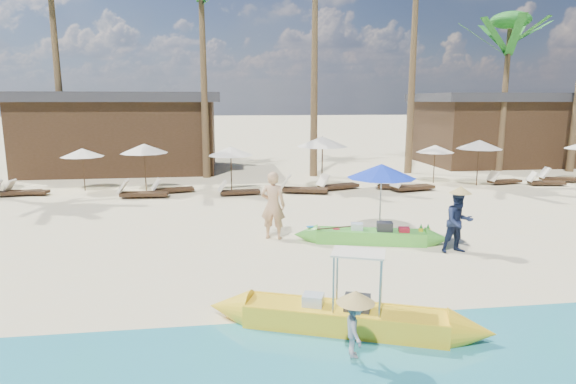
{
  "coord_description": "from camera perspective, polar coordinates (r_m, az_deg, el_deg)",
  "views": [
    {
      "loc": [
        -2.54,
        -10.42,
        3.86
      ],
      "look_at": [
        -0.84,
        2.0,
        1.48
      ],
      "focal_mm": 30.0,
      "sensor_mm": 36.0,
      "label": 1
    }
  ],
  "objects": [
    {
      "name": "ground",
      "position": [
        11.39,
        5.61,
        -9.1
      ],
      "size": [
        240.0,
        240.0,
        0.0
      ],
      "primitive_type": "plane",
      "color": "beige",
      "rests_on": "ground"
    },
    {
      "name": "green_canoe",
      "position": [
        13.48,
        9.76,
        -5.15
      ],
      "size": [
        4.67,
        1.47,
        0.6
      ],
      "rotation": [
        0.0,
        0.0,
        -0.25
      ],
      "color": "#51BA38",
      "rests_on": "ground"
    },
    {
      "name": "yellow_canoe",
      "position": [
        8.51,
        6.65,
        -14.57
      ],
      "size": [
        5.21,
        2.27,
        1.41
      ],
      "rotation": [
        0.0,
        0.0,
        -0.36
      ],
      "color": "yellow",
      "rests_on": "ground"
    },
    {
      "name": "tourist",
      "position": [
        13.55,
        -1.8,
        -1.58
      ],
      "size": [
        0.82,
        0.66,
        1.93
      ],
      "primitive_type": "imported",
      "rotation": [
        0.0,
        0.0,
        2.82
      ],
      "color": "tan",
      "rests_on": "ground"
    },
    {
      "name": "vendor_green",
      "position": [
        13.08,
        19.55,
        -3.37
      ],
      "size": [
        0.82,
        0.66,
        1.62
      ],
      "primitive_type": "imported",
      "rotation": [
        0.0,
        0.0,
        0.07
      ],
      "color": "#16203E",
      "rests_on": "ground"
    },
    {
      "name": "vendor_yellow",
      "position": [
        7.3,
        7.93,
        -15.64
      ],
      "size": [
        0.38,
        0.6,
        0.89
      ],
      "primitive_type": "imported",
      "rotation": [
        0.0,
        0.0,
        1.49
      ],
      "color": "gray",
      "rests_on": "ground"
    },
    {
      "name": "blue_umbrella",
      "position": [
        13.88,
        11.03,
        2.47
      ],
      "size": [
        1.96,
        1.96,
        2.11
      ],
      "color": "#99999E",
      "rests_on": "ground"
    },
    {
      "name": "resort_parasol_3",
      "position": [
        22.53,
        -23.21,
        4.31
      ],
      "size": [
        1.8,
        1.8,
        1.85
      ],
      "color": "#352215",
      "rests_on": "ground"
    },
    {
      "name": "lounger_3_left",
      "position": [
        22.71,
        -29.65,
        0.07
      ],
      "size": [
        1.85,
        0.85,
        0.61
      ],
      "rotation": [
        0.0,
        0.0,
        0.17
      ],
      "color": "#352215",
      "rests_on": "ground"
    },
    {
      "name": "lounger_3_right",
      "position": [
        22.7,
        -28.75,
        0.13
      ],
      "size": [
        1.76,
        0.73,
        0.58
      ],
      "rotation": [
        0.0,
        0.0,
        -0.12
      ],
      "color": "#352215",
      "rests_on": "ground"
    },
    {
      "name": "resort_parasol_4",
      "position": [
        21.42,
        -16.7,
        4.96
      ],
      "size": [
        2.01,
        2.01,
        2.07
      ],
      "color": "#352215",
      "rests_on": "ground"
    },
    {
      "name": "lounger_4_left",
      "position": [
        20.28,
        -17.05,
        -0.05
      ],
      "size": [
        2.0,
        0.7,
        0.67
      ],
      "rotation": [
        0.0,
        0.0,
        -0.05
      ],
      "color": "#352215",
      "rests_on": "ground"
    },
    {
      "name": "lounger_4_right",
      "position": [
        20.98,
        -13.72,
        0.4
      ],
      "size": [
        1.81,
        0.96,
        0.59
      ],
      "rotation": [
        0.0,
        0.0,
        0.26
      ],
      "color": "#352215",
      "rests_on": "ground"
    },
    {
      "name": "resort_parasol_5",
      "position": [
        20.41,
        -6.8,
        4.84
      ],
      "size": [
        1.92,
        1.92,
        1.98
      ],
      "color": "#352215",
      "rests_on": "ground"
    },
    {
      "name": "lounger_5_left",
      "position": [
        20.02,
        -6.07,
        0.15
      ],
      "size": [
        1.76,
        0.7,
        0.58
      ],
      "rotation": [
        0.0,
        0.0,
        0.1
      ],
      "color": "#352215",
      "rests_on": "ground"
    },
    {
      "name": "resort_parasol_6",
      "position": [
        21.18,
        4.11,
        5.99
      ],
      "size": [
        2.27,
        2.27,
        2.34
      ],
      "color": "#352215",
      "rests_on": "ground"
    },
    {
      "name": "lounger_6_left",
      "position": [
        20.34,
        1.64,
        0.47
      ],
      "size": [
        2.09,
        1.16,
        0.68
      ],
      "rotation": [
        0.0,
        0.0,
        -0.29
      ],
      "color": "#352215",
      "rests_on": "ground"
    },
    {
      "name": "lounger_6_right",
      "position": [
        21.23,
        5.69,
        0.83
      ],
      "size": [
        2.0,
        1.17,
        0.65
      ],
      "rotation": [
        0.0,
        0.0,
        0.33
      ],
      "color": "#352215",
      "rests_on": "ground"
    },
    {
      "name": "resort_parasol_7",
      "position": [
        23.78,
        17.04,
        4.93
      ],
      "size": [
        1.76,
        1.76,
        1.82
      ],
      "color": "#352215",
      "rests_on": "ground"
    },
    {
      "name": "lounger_7_left",
      "position": [
        21.72,
        12.4,
        0.8
      ],
      "size": [
        1.83,
        1.01,
        0.6
      ],
      "rotation": [
        0.0,
        0.0,
        -0.28
      ],
      "color": "#352215",
      "rests_on": "ground"
    },
    {
      "name": "lounger_7_right",
      "position": [
        21.49,
        14.32,
        0.68
      ],
      "size": [
        2.05,
        1.04,
        0.67
      ],
      "rotation": [
        0.0,
        0.0,
        0.24
      ],
      "color": "#352215",
      "rests_on": "ground"
    },
    {
      "name": "resort_parasol_8",
      "position": [
        23.69,
        21.73,
        5.25
      ],
      "size": [
        2.04,
        2.04,
        2.11
      ],
      "color": "#352215",
      "rests_on": "ground"
    },
    {
      "name": "lounger_8_left",
      "position": [
        24.71,
        24.08,
        1.28
      ],
      "size": [
        1.75,
        0.82,
        0.57
      ],
      "rotation": [
        0.0,
        0.0,
        0.19
      ],
      "color": "#352215",
      "rests_on": "ground"
    },
    {
      "name": "lounger_9_left",
      "position": [
        25.18,
        28.07,
        1.1
      ],
      "size": [
        1.72,
        0.79,
        0.56
      ],
      "rotation": [
        0.0,
        0.0,
        -0.17
      ],
      "color": "#352215",
      "rests_on": "ground"
    },
    {
      "name": "lounger_9_right",
      "position": [
        26.53,
        29.31,
        1.47
      ],
      "size": [
        1.93,
        0.92,
        0.63
      ],
      "rotation": [
        0.0,
        0.0,
        -0.19
      ],
      "color": "#352215",
      "rests_on": "ground"
    },
    {
      "name": "palm_3",
      "position": [
        25.15,
        -10.24,
        21.41
      ],
      "size": [
        2.08,
        2.08,
        10.52
      ],
      "color": "brown",
      "rests_on": "ground"
    },
    {
      "name": "palm_6",
      "position": [
        29.47,
        24.73,
        16.03
      ],
      "size": [
        2.08,
        2.08,
        8.51
      ],
      "color": "brown",
      "rests_on": "ground"
    },
    {
      "name": "pavilion_west",
      "position": [
        28.5,
        -18.98,
        6.82
      ],
      "size": [
        10.8,
        6.6,
        4.3
      ],
      "color": "#352215",
      "rests_on": "ground"
    },
    {
      "name": "pavilion_east",
      "position": [
        32.49,
        22.99,
        6.98
      ],
      "size": [
        8.8,
        6.6,
        4.3
      ],
      "color": "#352215",
      "rests_on": "ground"
    }
  ]
}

